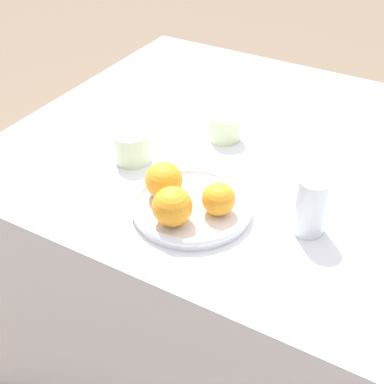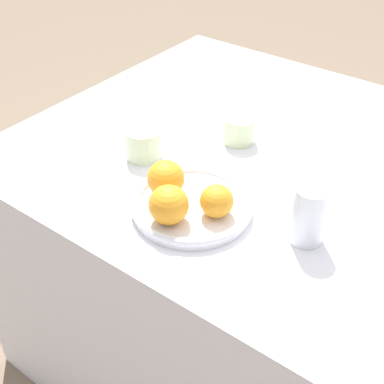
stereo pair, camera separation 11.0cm
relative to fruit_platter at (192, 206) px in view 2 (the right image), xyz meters
name	(u,v)px [view 2 (the right image)]	position (x,y,z in m)	size (l,w,h in m)	color
ground_plane	(281,365)	(0.13, 0.30, -0.79)	(12.00, 12.00, 0.00)	#7A6651
table	(295,282)	(0.13, 0.30, -0.40)	(1.45, 1.04, 0.77)	white
fruit_platter	(192,206)	(0.00, 0.00, 0.00)	(0.26, 0.26, 0.03)	silver
orange_0	(166,178)	(-0.07, 0.00, 0.04)	(0.08, 0.08, 0.08)	orange
orange_1	(217,201)	(0.06, 0.00, 0.04)	(0.07, 0.07, 0.07)	orange
orange_2	(169,205)	(0.00, -0.07, 0.05)	(0.08, 0.08, 0.08)	orange
water_glass	(309,215)	(0.23, 0.06, 0.05)	(0.07, 0.07, 0.12)	silver
cup_0	(239,129)	(-0.08, 0.30, 0.02)	(0.08, 0.08, 0.07)	beige
cup_1	(143,143)	(-0.22, 0.10, 0.02)	(0.09, 0.09, 0.07)	beige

